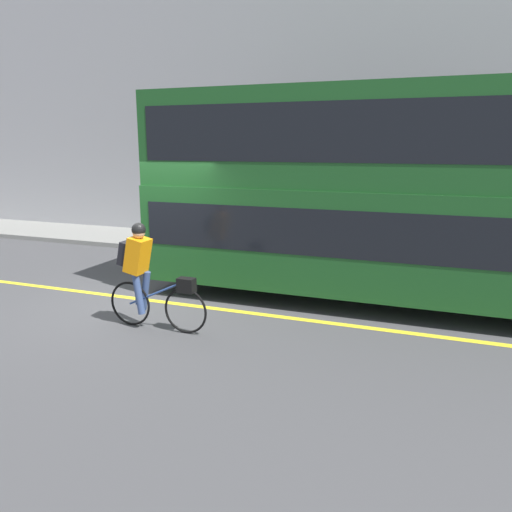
{
  "coord_description": "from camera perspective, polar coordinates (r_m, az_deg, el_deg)",
  "views": [
    {
      "loc": [
        4.99,
        -7.36,
        2.81
      ],
      "look_at": [
        2.14,
        0.14,
        1.0
      ],
      "focal_mm": 35.0,
      "sensor_mm": 36.0,
      "label": 1
    }
  ],
  "objects": [
    {
      "name": "ground_plane",
      "position": [
        9.33,
        -12.75,
        -5.17
      ],
      "size": [
        80.0,
        80.0,
        0.0
      ],
      "primitive_type": "plane",
      "color": "#424244"
    },
    {
      "name": "street_sign_post",
      "position": [
        12.39,
        18.73,
        6.55
      ],
      "size": [
        0.36,
        0.09,
        2.71
      ],
      "color": "#59595B",
      "rests_on": "sidewalk_curb"
    },
    {
      "name": "bus",
      "position": [
        9.04,
        16.55,
        7.53
      ],
      "size": [
        9.11,
        2.44,
        3.74
      ],
      "color": "black",
      "rests_on": "ground_plane"
    },
    {
      "name": "road_center_line",
      "position": [
        9.43,
        -12.31,
        -4.92
      ],
      "size": [
        50.0,
        0.14,
        0.01
      ],
      "primitive_type": "cube",
      "color": "yellow",
      "rests_on": "ground_plane"
    },
    {
      "name": "cyclist_on_bike",
      "position": [
        7.81,
        -12.49,
        -1.87
      ],
      "size": [
        1.7,
        0.32,
        1.66
      ],
      "color": "black",
      "rests_on": "ground_plane"
    },
    {
      "name": "building_facade",
      "position": [
        14.71,
        0.95,
        17.11
      ],
      "size": [
        60.0,
        0.3,
        7.89
      ],
      "color": "#9E9EA3",
      "rests_on": "ground_plane"
    },
    {
      "name": "sidewalk_curb",
      "position": [
        13.69,
        -1.02,
        1.1
      ],
      "size": [
        60.0,
        2.39,
        0.12
      ],
      "color": "gray",
      "rests_on": "ground_plane"
    }
  ]
}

